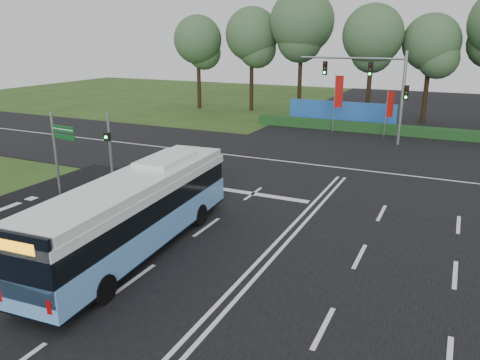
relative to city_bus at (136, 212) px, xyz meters
The scene contains 14 objects.
ground 5.77m from the city_bus, 34.30° to the left, with size 120.00×120.00×0.00m, color #2A4617.
road_main 5.76m from the city_bus, 34.30° to the left, with size 20.00×120.00×0.04m, color black.
road_cross 15.88m from the city_bus, 73.17° to the left, with size 120.00×14.00×0.05m, color black.
bike_path 8.09m from the city_bus, behind, with size 5.00×18.00×0.06m, color black.
kerb_strip 5.75m from the city_bus, behind, with size 0.25×18.00×0.12m, color gray.
city_bus is the anchor object (origin of this frame).
pedestrian_signal 9.18m from the city_bus, 136.09° to the left, with size 0.38×0.44×4.02m.
street_sign 8.41m from the city_bus, 153.98° to the left, with size 1.69×0.29×4.35m.
banner_flag_left 26.32m from the city_bus, 87.70° to the left, with size 0.73×0.08×4.96m.
banner_flag_mid 26.52m from the city_bus, 78.29° to the left, with size 0.55×0.22×3.88m.
traffic_light_gantry 24.29m from the city_bus, 78.56° to the left, with size 8.41×0.28×7.00m.
hedge 28.02m from the city_bus, 80.60° to the left, with size 22.00×1.20×0.80m, color #163C1A.
blue_hoarding 30.13m from the city_bus, 88.91° to the left, with size 10.00×0.30×2.20m, color #2056AF.
eucalyptus_row 35.64m from the city_bus, 76.21° to the left, with size 53.55×8.82×12.73m.
Camera 1 is at (6.06, -16.38, 7.98)m, focal length 35.00 mm.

